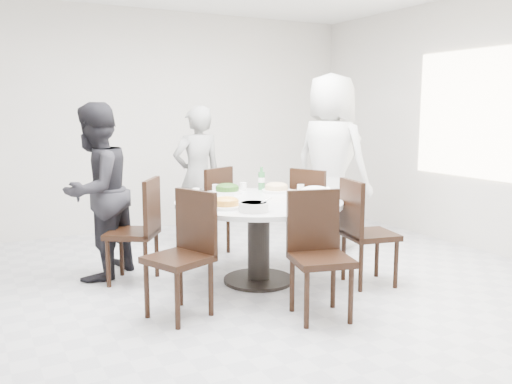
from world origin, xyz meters
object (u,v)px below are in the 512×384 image
chair_ne (317,212)px  soup_bowl (254,207)px  chair_n (206,211)px  diner_middle (198,177)px  chair_nw (132,231)px  diner_left (96,192)px  beverage_bottle (262,178)px  diner_right (331,161)px  chair_sw (178,256)px  chair_se (370,232)px  chair_s (321,256)px  rice_bowl (315,199)px  dining_table (259,241)px

chair_ne → soup_bowl: (-1.23, -0.88, 0.31)m
chair_n → diner_middle: 0.50m
chair_nw → diner_middle: 1.43m
chair_nw → diner_middle: diner_middle is taller
diner_left → beverage_bottle: (1.58, -0.28, 0.06)m
diner_right → diner_left: diner_right is taller
chair_nw → diner_right: bearing=129.5°
chair_sw → chair_se: bearing=65.4°
chair_s → chair_ne: bearing=70.7°
chair_s → chair_n: bearing=105.5°
soup_bowl → beverage_bottle: bearing=58.0°
chair_se → beverage_bottle: (-0.51, 1.07, 0.39)m
diner_left → rice_bowl: size_ratio=5.49×
chair_sw → diner_right: (2.27, 1.21, 0.50)m
diner_middle → chair_sw: bearing=61.0°
diner_left → rice_bowl: bearing=97.2°
soup_bowl → dining_table: bearing=57.0°
diner_right → soup_bowl: bearing=107.1°
chair_n → rice_bowl: chair_n is taller
chair_n → chair_se: 1.86m
chair_ne → chair_s: bearing=123.1°
chair_nw → rice_bowl: chair_nw is taller
soup_bowl → beverage_bottle: (0.61, 0.98, 0.08)m
chair_se → diner_middle: bearing=34.2°
chair_ne → chair_nw: bearing=64.3°
chair_sw → diner_right: bearing=96.0°
chair_sw → rice_bowl: chair_sw is taller
diner_middle → diner_left: size_ratio=0.98×
chair_nw → diner_middle: size_ratio=0.60×
rice_bowl → soup_bowl: 0.57m
chair_sw → chair_se: 1.78m
soup_bowl → chair_nw: bearing=127.0°
soup_bowl → rice_bowl: bearing=-3.7°
beverage_bottle → soup_bowl: bearing=-122.0°
diner_right → soup_bowl: (-1.62, -1.19, -0.19)m
diner_right → beverage_bottle: bearing=82.8°
rice_bowl → chair_se: bearing=-6.4°
dining_table → chair_sw: bearing=-154.1°
chair_nw → diner_left: (-0.24, 0.29, 0.34)m
chair_n → diner_middle: size_ratio=0.60×
chair_sw → chair_s: bearing=38.7°
chair_ne → chair_se: bearing=150.5°
chair_sw → chair_s: same height
diner_right → beverage_bottle: diner_right is taller
chair_sw → chair_n: bearing=128.3°
chair_se → beverage_bottle: 1.25m
diner_middle → soup_bowl: diner_middle is taller
chair_nw → chair_s: 1.81m
chair_ne → diner_right: diner_right is taller
diner_left → chair_s: bearing=82.1°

